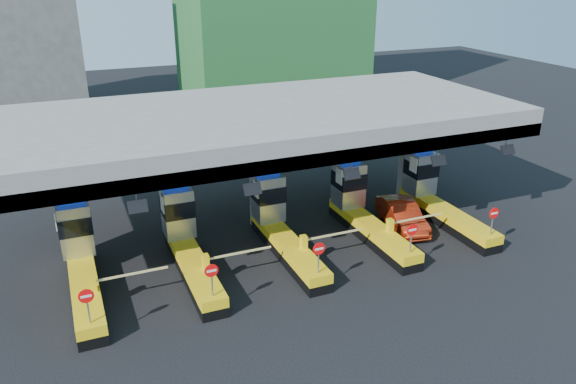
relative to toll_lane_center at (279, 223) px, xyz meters
name	(u,v)px	position (x,y,z in m)	size (l,w,h in m)	color
ground	(281,248)	(0.00, -0.28, -1.40)	(120.00, 120.00, 0.00)	black
toll_canopy	(260,124)	(0.00, 2.59, 4.74)	(28.00, 12.09, 7.00)	slate
toll_lane_far_left	(80,258)	(-10.00, 0.00, 0.00)	(4.43, 8.00, 4.16)	black
toll_lane_left	(186,239)	(-5.00, 0.00, 0.00)	(4.43, 8.00, 4.16)	black
toll_lane_center	(279,223)	(0.00, 0.00, 0.00)	(4.43, 8.00, 4.16)	black
toll_lane_right	(361,208)	(5.00, 0.00, 0.00)	(4.43, 8.00, 4.16)	black
toll_lane_far_right	(434,195)	(10.00, 0.00, 0.00)	(4.43, 8.00, 4.16)	black
red_car	(402,215)	(7.39, -0.59, -0.62)	(1.64, 4.69, 1.55)	maroon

